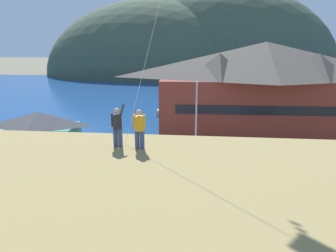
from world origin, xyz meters
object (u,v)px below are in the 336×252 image
storage_shed_near_lot (40,136)px  parked_car_front_row_end (48,180)px  parked_car_front_row_silver (150,165)px  parking_light_pole (196,116)px  parked_car_back_row_right (223,167)px  parked_car_mid_row_center (99,157)px  wharf_dock (189,110)px  harbor_lodge (264,86)px  parked_car_mid_row_far (201,192)px  storage_shed_waterside (203,115)px  parked_car_front_row_red (275,190)px  moored_boat_wharfside (168,108)px  person_kite_flyer (117,126)px  person_companion (139,128)px  parked_car_corner_spot (316,172)px

storage_shed_near_lot → parked_car_front_row_end: size_ratio=1.85×
parked_car_front_row_silver → parking_light_pole: 7.14m
parked_car_back_row_right → parked_car_mid_row_center: same height
parked_car_back_row_right → wharf_dock: bearing=98.4°
harbor_lodge → parked_car_back_row_right: 18.13m
storage_shed_near_lot → parked_car_mid_row_far: 17.68m
storage_shed_waterside → parked_car_front_row_red: bearing=-75.5°
harbor_lodge → parked_car_front_row_end: 29.31m
moored_boat_wharfside → person_kite_flyer: (2.11, -41.25, 7.31)m
parked_car_front_row_red → parked_car_mid_row_center: (-15.33, 5.63, 0.00)m
parked_car_front_row_silver → person_kite_flyer: size_ratio=2.29×
harbor_lodge → person_companion: size_ratio=16.61×
parked_car_mid_row_far → person_kite_flyer: 11.36m
storage_shed_waterside → wharf_dock: 12.61m
person_kite_flyer → parked_car_mid_row_center: bearing=112.5°
storage_shed_waterside → parked_car_mid_row_far: bearing=-90.5°
storage_shed_waterside → parked_car_corner_spot: size_ratio=1.44×
storage_shed_near_lot → parked_car_corner_spot: storage_shed_near_lot is taller
harbor_lodge → storage_shed_near_lot: size_ratio=3.62×
storage_shed_near_lot → parked_car_mid_row_far: (16.01, -7.31, -1.63)m
wharf_dock → parking_light_pole: (1.65, -23.91, 4.27)m
parked_car_front_row_red → parked_car_corner_spot: same height
parked_car_front_row_red → person_companion: 14.19m
parked_car_front_row_silver → person_companion: bearing=-82.2°
parked_car_mid_row_center → person_kite_flyer: size_ratio=2.33×
parked_car_corner_spot → person_kite_flyer: (-13.45, -12.81, 6.97)m
parked_car_mid_row_center → person_companion: size_ratio=2.48×
moored_boat_wharfside → parking_light_pole: 24.32m
parked_car_corner_spot → parking_light_pole: bearing=153.9°
storage_shed_near_lot → storage_shed_waterside: storage_shed_near_lot is taller
parked_car_mid_row_center → parked_car_front_row_silver: bearing=-15.8°
harbor_lodge → moored_boat_wharfside: size_ratio=3.51×
parked_car_back_row_right → parked_car_mid_row_center: bearing=173.5°
parked_car_front_row_silver → person_companion: person_companion is taller
parking_light_pole → person_kite_flyer: person_kite_flyer is taller
harbor_lodge → parked_car_back_row_right: size_ratio=6.83×
parked_car_back_row_right → parking_light_pole: (-2.56, 4.58, 3.56)m
storage_shed_waterside → moored_boat_wharfside: storage_shed_waterside is taller
wharf_dock → parked_car_front_row_end: bearing=-106.7°
moored_boat_wharfside → parked_car_mid_row_center: (-3.92, -26.66, 0.34)m
parked_car_mid_row_center → moored_boat_wharfside: bearing=81.6°
wharf_dock → parked_car_mid_row_far: size_ratio=2.76×
harbor_lodge → parked_car_corner_spot: (1.57, -16.67, -5.31)m
person_kite_flyer → parked_car_front_row_end: bearing=133.0°
parked_car_mid_row_center → person_companion: bearing=-64.5°
storage_shed_near_lot → parked_car_mid_row_far: storage_shed_near_lot is taller
storage_shed_near_lot → parking_light_pole: 15.72m
moored_boat_wharfside → parked_car_mid_row_center: moored_boat_wharfside is taller
parked_car_back_row_right → parked_car_corner_spot: size_ratio=0.98×
harbor_lodge → parked_car_front_row_end: bearing=-134.4°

